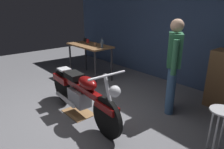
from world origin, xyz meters
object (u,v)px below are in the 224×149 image
(motorcycle, at_px, (81,93))
(bottle, at_px, (102,44))
(mug_brown_stoneware, at_px, (95,44))
(shop_stool, at_px, (221,120))
(person_standing, at_px, (173,63))
(mug_red_diner, at_px, (88,41))
(mug_black_matte, at_px, (85,40))

(motorcycle, bearing_deg, bottle, 132.04)
(mug_brown_stoneware, bearing_deg, shop_stool, -8.57)
(mug_brown_stoneware, relative_size, bottle, 0.47)
(person_standing, distance_m, bottle, 1.95)
(mug_red_diner, bearing_deg, motorcycle, -37.96)
(mug_black_matte, bearing_deg, mug_brown_stoneware, -15.01)
(person_standing, relative_size, bottle, 6.93)
(shop_stool, height_order, mug_black_matte, mug_black_matte)
(motorcycle, relative_size, mug_red_diner, 20.28)
(bottle, bearing_deg, shop_stool, -8.84)
(motorcycle, relative_size, shop_stool, 3.42)
(person_standing, bearing_deg, bottle, 56.41)
(shop_stool, bearing_deg, bottle, 171.16)
(shop_stool, distance_m, mug_black_matte, 4.16)
(person_standing, bearing_deg, motorcycle, 110.93)
(person_standing, distance_m, mug_black_matte, 3.02)
(shop_stool, xyz_separation_m, mug_red_diner, (-3.83, 0.62, 0.45))
(mug_brown_stoneware, distance_m, bottle, 0.31)
(motorcycle, xyz_separation_m, shop_stool, (1.98, 0.83, 0.05))
(mug_black_matte, bearing_deg, bottle, -12.46)
(person_standing, relative_size, shop_stool, 2.61)
(motorcycle, xyz_separation_m, mug_black_matte, (-2.10, 1.53, 0.50))
(motorcycle, xyz_separation_m, mug_brown_stoneware, (-1.34, 1.33, 0.50))
(shop_stool, relative_size, mug_black_matte, 5.27)
(person_standing, bearing_deg, mug_brown_stoneware, 55.47)
(mug_black_matte, bearing_deg, mug_red_diner, -19.07)
(bottle, bearing_deg, mug_brown_stoneware, 174.11)
(person_standing, bearing_deg, mug_black_matte, 51.58)
(shop_stool, distance_m, bottle, 3.09)
(person_standing, xyz_separation_m, bottle, (-1.95, -0.03, 0.07))
(motorcycle, height_order, shop_stool, motorcycle)
(bottle, bearing_deg, mug_red_diner, 169.59)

